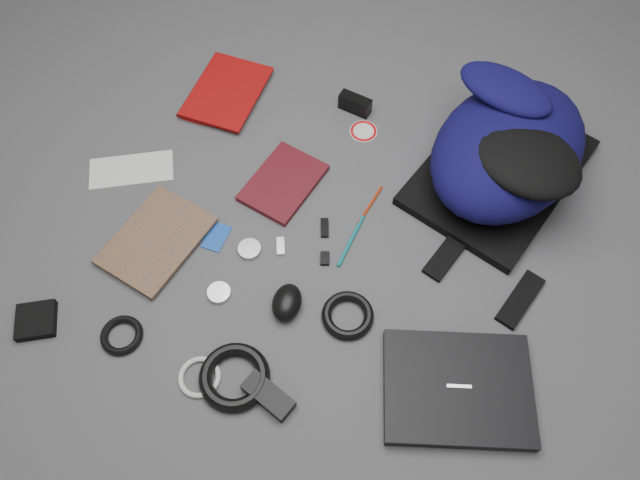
% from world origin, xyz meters
% --- Properties ---
extents(ground, '(4.00, 4.00, 0.00)m').
position_xyz_m(ground, '(0.00, 0.00, 0.00)').
color(ground, '#4F4F51').
rests_on(ground, ground).
extents(backpack, '(0.55, 0.64, 0.22)m').
position_xyz_m(backpack, '(0.41, 0.32, 0.11)').
color(backpack, black).
rests_on(backpack, ground).
extents(laptop, '(0.37, 0.31, 0.03)m').
position_xyz_m(laptop, '(0.38, -0.28, 0.02)').
color(laptop, black).
rests_on(laptop, ground).
extents(textbook_red, '(0.22, 0.28, 0.03)m').
position_xyz_m(textbook_red, '(-0.48, 0.42, 0.01)').
color(textbook_red, maroon).
rests_on(textbook_red, ground).
extents(comic_book, '(0.26, 0.31, 0.02)m').
position_xyz_m(comic_book, '(-0.49, -0.07, 0.01)').
color(comic_book, '#C27C0D').
rests_on(comic_book, ground).
extents(envelope, '(0.24, 0.18, 0.00)m').
position_xyz_m(envelope, '(-0.55, 0.09, 0.00)').
color(envelope, silver).
rests_on(envelope, ground).
extents(dvd_case, '(0.21, 0.25, 0.02)m').
position_xyz_m(dvd_case, '(-0.14, 0.15, 0.01)').
color(dvd_case, '#3E0B10').
rests_on(dvd_case, ground).
extents(compact_camera, '(0.10, 0.05, 0.05)m').
position_xyz_m(compact_camera, '(-0.01, 0.45, 0.03)').
color(compact_camera, black).
rests_on(compact_camera, ground).
extents(sticker_disc, '(0.09, 0.09, 0.00)m').
position_xyz_m(sticker_disc, '(0.03, 0.38, 0.00)').
color(sticker_disc, silver).
rests_on(sticker_disc, ground).
extents(pen_teal, '(0.04, 0.16, 0.01)m').
position_xyz_m(pen_teal, '(0.07, 0.03, 0.00)').
color(pen_teal, '#0D7076').
rests_on(pen_teal, ground).
extents(pen_red, '(0.04, 0.13, 0.01)m').
position_xyz_m(pen_red, '(0.10, 0.14, 0.00)').
color(pen_red, '#A32A0C').
rests_on(pen_red, ground).
extents(id_badge, '(0.06, 0.08, 0.00)m').
position_xyz_m(id_badge, '(-0.26, -0.05, 0.00)').
color(id_badge, '#1749AF').
rests_on(id_badge, ground).
extents(usb_black, '(0.03, 0.06, 0.01)m').
position_xyz_m(usb_black, '(0.00, 0.05, 0.00)').
color(usb_black, black).
rests_on(usb_black, ground).
extents(usb_silver, '(0.03, 0.05, 0.01)m').
position_xyz_m(usb_silver, '(-0.09, -0.03, 0.00)').
color(usb_silver, silver).
rests_on(usb_silver, ground).
extents(key_fob, '(0.03, 0.04, 0.01)m').
position_xyz_m(key_fob, '(0.02, -0.04, 0.01)').
color(key_fob, black).
rests_on(key_fob, ground).
extents(mouse, '(0.07, 0.10, 0.05)m').
position_xyz_m(mouse, '(-0.03, -0.18, 0.03)').
color(mouse, black).
rests_on(mouse, ground).
extents(headphone_left, '(0.07, 0.07, 0.01)m').
position_xyz_m(headphone_left, '(-0.16, -0.06, 0.01)').
color(headphone_left, '#B1B1B3').
rests_on(headphone_left, ground).
extents(headphone_right, '(0.07, 0.07, 0.01)m').
position_xyz_m(headphone_right, '(-0.20, -0.19, 0.01)').
color(headphone_right, silver).
rests_on(headphone_right, ground).
extents(cable_coil, '(0.15, 0.15, 0.02)m').
position_xyz_m(cable_coil, '(0.11, -0.18, 0.01)').
color(cable_coil, black).
rests_on(cable_coil, ground).
extents(power_brick, '(0.13, 0.09, 0.03)m').
position_xyz_m(power_brick, '(-0.01, -0.40, 0.01)').
color(power_brick, black).
rests_on(power_brick, ground).
extents(power_cord_coil, '(0.19, 0.19, 0.03)m').
position_xyz_m(power_cord_coil, '(-0.10, -0.38, 0.02)').
color(power_cord_coil, black).
rests_on(power_cord_coil, ground).
extents(pouch, '(0.12, 0.12, 0.02)m').
position_xyz_m(pouch, '(-0.59, -0.37, 0.01)').
color(pouch, black).
rests_on(pouch, ground).
extents(earbud_coil, '(0.13, 0.13, 0.02)m').
position_xyz_m(earbud_coil, '(-0.38, -0.35, 0.01)').
color(earbud_coil, black).
rests_on(earbud_coil, ground).
extents(white_cable_coil, '(0.12, 0.12, 0.01)m').
position_xyz_m(white_cable_coil, '(-0.17, -0.40, 0.01)').
color(white_cable_coil, silver).
rests_on(white_cable_coil, ground).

